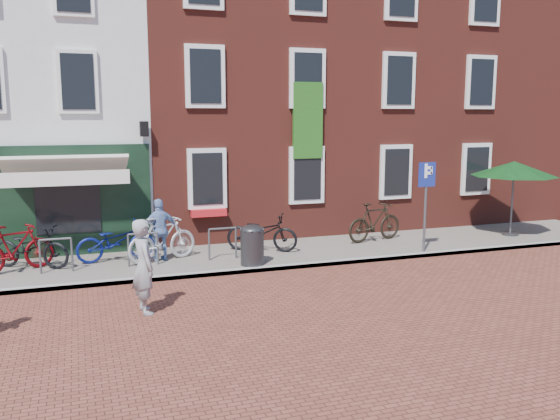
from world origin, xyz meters
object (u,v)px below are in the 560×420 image
object	(u,v)px
parking_sign	(426,190)
bicycle_0	(31,247)
litter_bin	(252,243)
bicycle_5	(375,222)
bicycle_3	(162,239)
bicycle_1	(14,248)
bicycle_4	(262,232)
parasol	(514,166)
bicycle_2	(116,241)
woman	(144,266)
cafe_person	(160,230)

from	to	relation	value
parking_sign	bicycle_0	size ratio (longest dim) A/B	1.24
litter_bin	bicycle_5	xyz separation A→B (m)	(4.17, 1.48, 0.02)
bicycle_3	parking_sign	bearing A→B (deg)	-121.73
bicycle_0	bicycle_1	size ratio (longest dim) A/B	1.03
bicycle_3	bicycle_4	bearing A→B (deg)	-105.91
parking_sign	bicycle_5	xyz separation A→B (m)	(-0.63, 1.64, -1.11)
parking_sign	parasol	distance (m)	3.93
parking_sign	bicycle_0	distance (m)	10.14
parasol	bicycle_2	bearing A→B (deg)	177.17
woman	bicycle_4	xyz separation A→B (m)	(3.55, 3.83, -0.30)
cafe_person	bicycle_3	xyz separation A→B (m)	(0.04, -0.06, -0.23)
parasol	bicycle_5	xyz separation A→B (m)	(-4.39, 0.58, -1.57)
litter_bin	bicycle_2	size ratio (longest dim) A/B	0.54
bicycle_1	bicycle_5	xyz separation A→B (m)	(9.64, 0.32, 0.00)
bicycle_3	bicycle_4	distance (m)	2.73
parking_sign	woman	size ratio (longest dim) A/B	1.32
parasol	bicycle_3	distance (m)	10.72
parking_sign	bicycle_4	world-z (taller)	parking_sign
bicycle_2	bicycle_5	distance (m)	7.32
woman	cafe_person	distance (m)	3.71
bicycle_2	bicycle_4	distance (m)	3.83
litter_bin	bicycle_4	xyz separation A→B (m)	(0.67, 1.35, -0.04)
bicycle_1	bicycle_3	world-z (taller)	same
litter_bin	bicycle_0	world-z (taller)	litter_bin
bicycle_1	bicycle_4	size ratio (longest dim) A/B	0.97
bicycle_4	bicycle_5	bearing A→B (deg)	-58.04
woman	bicycle_0	distance (m)	4.55
bicycle_0	bicycle_3	xyz separation A→B (m)	(3.10, -0.36, 0.06)
bicycle_0	bicycle_3	world-z (taller)	bicycle_3
cafe_person	woman	bearing A→B (deg)	66.23
bicycle_0	bicycle_5	xyz separation A→B (m)	(9.31, 0.03, 0.06)
bicycle_2	bicycle_4	xyz separation A→B (m)	(3.82, -0.13, 0.00)
woman	litter_bin	bearing A→B (deg)	-58.92
cafe_person	bicycle_0	distance (m)	3.09
bicycle_0	bicycle_4	distance (m)	5.81
parasol	cafe_person	distance (m)	10.73
cafe_person	parasol	bearing A→B (deg)	167.25
bicycle_3	bicycle_5	xyz separation A→B (m)	(6.21, 0.39, 0.00)
litter_bin	bicycle_1	distance (m)	5.60
parking_sign	bicycle_2	world-z (taller)	parking_sign
cafe_person	bicycle_5	xyz separation A→B (m)	(6.25, 0.33, -0.23)
litter_bin	parking_sign	xyz separation A→B (m)	(4.80, -0.16, 1.13)
bicycle_5	bicycle_1	bearing A→B (deg)	79.87
litter_bin	parasol	size ratio (longest dim) A/B	0.42
bicycle_4	bicycle_5	xyz separation A→B (m)	(3.50, 0.13, 0.06)
parasol	bicycle_5	bearing A→B (deg)	172.52
cafe_person	bicycle_5	size ratio (longest dim) A/B	0.84
litter_bin	bicycle_4	distance (m)	1.50
woman	bicycle_3	size ratio (longest dim) A/B	0.97
litter_bin	parasol	world-z (taller)	parasol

